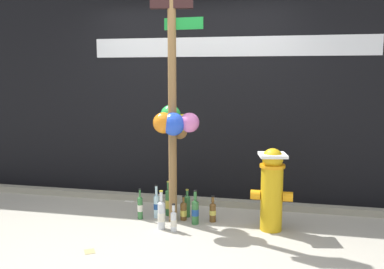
{
  "coord_description": "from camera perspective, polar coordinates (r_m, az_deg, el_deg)",
  "views": [
    {
      "loc": [
        1.16,
        -3.8,
        1.62
      ],
      "look_at": [
        0.21,
        0.52,
        0.97
      ],
      "focal_mm": 39.54,
      "sensor_mm": 36.0,
      "label": 1
    }
  ],
  "objects": [
    {
      "name": "bottle_7",
      "position": [
        4.62,
        0.44,
        -10.28
      ],
      "size": [
        0.08,
        0.08,
        0.38
      ],
      "color": "#337038",
      "rests_on": "ground_plane"
    },
    {
      "name": "bottle_3",
      "position": [
        4.89,
        -3.22,
        -9.07
      ],
      "size": [
        0.07,
        0.07,
        0.4
      ],
      "color": "#337038",
      "rests_on": "ground_plane"
    },
    {
      "name": "litter_0",
      "position": [
        5.51,
        -8.37,
        -8.83
      ],
      "size": [
        0.13,
        0.11,
        0.01
      ],
      "primitive_type": "cube",
      "rotation": [
        0.0,
        0.0,
        2.96
      ],
      "color": "silver",
      "rests_on": "ground_plane"
    },
    {
      "name": "curb_strip",
      "position": [
        5.34,
        -0.68,
        -8.86
      ],
      "size": [
        8.0,
        0.12,
        0.08
      ],
      "primitive_type": "cube",
      "color": "gray",
      "rests_on": "ground_plane"
    },
    {
      "name": "bottle_6",
      "position": [
        4.7,
        2.81,
        -10.31
      ],
      "size": [
        0.07,
        0.07,
        0.29
      ],
      "color": "brown",
      "rests_on": "ground_plane"
    },
    {
      "name": "bottle_2",
      "position": [
        4.75,
        -1.16,
        -10.26
      ],
      "size": [
        0.07,
        0.07,
        0.28
      ],
      "color": "brown",
      "rests_on": "ground_plane"
    },
    {
      "name": "bottle_1",
      "position": [
        4.49,
        -4.15,
        -10.68
      ],
      "size": [
        0.08,
        0.08,
        0.41
      ],
      "color": "silver",
      "rests_on": "ground_plane"
    },
    {
      "name": "bottle_0",
      "position": [
        4.83,
        -4.81,
        -9.45
      ],
      "size": [
        0.07,
        0.07,
        0.38
      ],
      "color": "#B2DBEA",
      "rests_on": "ground_plane"
    },
    {
      "name": "building_wall",
      "position": [
        5.46,
        0.17,
        8.9
      ],
      "size": [
        10.0,
        0.21,
        3.35
      ],
      "color": "black",
      "rests_on": "ground_plane"
    },
    {
      "name": "fire_hydrant",
      "position": [
        4.44,
        10.71,
        -7.05
      ],
      "size": [
        0.43,
        0.32,
        0.86
      ],
      "color": "gold",
      "rests_on": "ground_plane"
    },
    {
      "name": "litter_1",
      "position": [
        4.11,
        -13.65,
        -15.06
      ],
      "size": [
        0.14,
        0.15,
        0.01
      ],
      "primitive_type": "cube",
      "rotation": [
        0.0,
        0.0,
        2.13
      ],
      "color": "tan",
      "rests_on": "ground_plane"
    },
    {
      "name": "bottle_4",
      "position": [
        4.81,
        -7.01,
        -9.68
      ],
      "size": [
        0.06,
        0.06,
        0.35
      ],
      "color": "#337038",
      "rests_on": "ground_plane"
    },
    {
      "name": "bottle_5",
      "position": [
        4.44,
        -2.5,
        -11.53
      ],
      "size": [
        0.06,
        0.06,
        0.29
      ],
      "color": "silver",
      "rests_on": "ground_plane"
    },
    {
      "name": "bottle_8",
      "position": [
        4.84,
        -0.65,
        -9.51
      ],
      "size": [
        0.07,
        0.07,
        0.32
      ],
      "color": "#337038",
      "rests_on": "ground_plane"
    },
    {
      "name": "ground_plane",
      "position": [
        4.29,
        -4.34,
        -13.86
      ],
      "size": [
        14.0,
        14.0,
        0.0
      ],
      "primitive_type": "plane",
      "color": "#ADA899"
    },
    {
      "name": "memorial_post",
      "position": [
        4.46,
        -2.42,
        4.68
      ],
      "size": [
        0.56,
        0.5,
        2.63
      ],
      "color": "olive",
      "rests_on": "ground_plane"
    }
  ]
}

